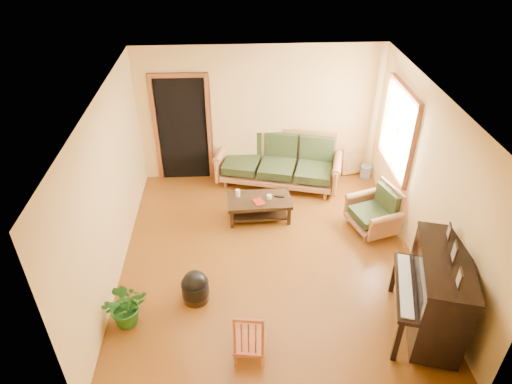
{
  "coord_description": "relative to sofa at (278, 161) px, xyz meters",
  "views": [
    {
      "loc": [
        -0.5,
        -5.35,
        4.8
      ],
      "look_at": [
        -0.2,
        0.2,
        1.1
      ],
      "focal_mm": 32.0,
      "sensor_mm": 36.0,
      "label": 1
    }
  ],
  "objects": [
    {
      "name": "floor",
      "position": [
        -0.33,
        -2.13,
        -0.5
      ],
      "size": [
        5.0,
        5.0,
        0.0
      ],
      "primitive_type": "plane",
      "color": "#5A2E0B",
      "rests_on": "ground"
    },
    {
      "name": "doorway",
      "position": [
        -1.78,
        0.35,
        0.53
      ],
      "size": [
        1.08,
        0.16,
        2.05
      ],
      "primitive_type": "cube",
      "color": "black",
      "rests_on": "floor"
    },
    {
      "name": "window",
      "position": [
        1.88,
        -0.83,
        1.0
      ],
      "size": [
        0.12,
        1.36,
        1.46
      ],
      "primitive_type": "cube",
      "color": "white",
      "rests_on": "right_wall"
    },
    {
      "name": "sofa",
      "position": [
        0.0,
        0.0,
        0.0
      ],
      "size": [
        2.48,
        1.54,
        0.99
      ],
      "primitive_type": "cube",
      "rotation": [
        0.0,
        0.0,
        -0.26
      ],
      "color": "#9C6039",
      "rests_on": "floor"
    },
    {
      "name": "coffee_table",
      "position": [
        -0.42,
        -1.09,
        -0.3
      ],
      "size": [
        1.11,
        0.63,
        0.39
      ],
      "primitive_type": "cube",
      "rotation": [
        0.0,
        0.0,
        0.04
      ],
      "color": "black",
      "rests_on": "floor"
    },
    {
      "name": "armchair",
      "position": [
        1.43,
        -1.51,
        -0.1
      ],
      "size": [
        0.96,
        0.98,
        0.79
      ],
      "primitive_type": "cube",
      "rotation": [
        0.0,
        0.0,
        0.31
      ],
      "color": "#9C6039",
      "rests_on": "floor"
    },
    {
      "name": "piano",
      "position": [
        1.63,
        -3.62,
        0.11
      ],
      "size": [
        1.14,
        1.53,
        1.21
      ],
      "primitive_type": "cube",
      "rotation": [
        0.0,
        0.0,
        -0.27
      ],
      "color": "black",
      "rests_on": "floor"
    },
    {
      "name": "footstool",
      "position": [
        -1.42,
        -2.94,
        -0.31
      ],
      "size": [
        0.48,
        0.48,
        0.36
      ],
      "primitive_type": "cylinder",
      "rotation": [
        0.0,
        0.0,
        0.32
      ],
      "color": "black",
      "rests_on": "floor"
    },
    {
      "name": "red_chair",
      "position": [
        -0.7,
        -3.89,
        -0.09
      ],
      "size": [
        0.43,
        0.46,
        0.81
      ],
      "primitive_type": "cube",
      "rotation": [
        0.0,
        0.0,
        -0.14
      ],
      "color": "brown",
      "rests_on": "floor"
    },
    {
      "name": "leaning_frame",
      "position": [
        1.53,
        0.29,
        -0.21
      ],
      "size": [
        0.44,
        0.2,
        0.58
      ],
      "primitive_type": "cube",
      "rotation": [
        0.0,
        0.0,
        0.25
      ],
      "color": "gold",
      "rests_on": "floor"
    },
    {
      "name": "ceramic_crock",
      "position": [
        1.76,
        0.12,
        -0.37
      ],
      "size": [
        0.25,
        0.25,
        0.26
      ],
      "primitive_type": "cylinder",
      "rotation": [
        0.0,
        0.0,
        0.25
      ],
      "color": "#305191",
      "rests_on": "floor"
    },
    {
      "name": "potted_plant",
      "position": [
        -2.28,
        -3.3,
        -0.18
      ],
      "size": [
        0.68,
        0.63,
        0.64
      ],
      "primitive_type": "imported",
      "rotation": [
        0.0,
        0.0,
        0.25
      ],
      "color": "#215C1A",
      "rests_on": "floor"
    },
    {
      "name": "book",
      "position": [
        -0.51,
        -1.23,
        -0.09
      ],
      "size": [
        0.23,
        0.26,
        0.02
      ],
      "primitive_type": "imported",
      "rotation": [
        0.0,
        0.0,
        0.38
      ],
      "color": "maroon",
      "rests_on": "coffee_table"
    },
    {
      "name": "candle",
      "position": [
        -0.78,
        -0.99,
        -0.03
      ],
      "size": [
        0.09,
        0.09,
        0.13
      ],
      "primitive_type": "cylinder",
      "rotation": [
        0.0,
        0.0,
        -0.21
      ],
      "color": "silver",
      "rests_on": "coffee_table"
    },
    {
      "name": "glass_jar",
      "position": [
        -0.25,
        -1.08,
        -0.07
      ],
      "size": [
        0.11,
        0.11,
        0.06
      ],
      "primitive_type": "cylinder",
      "rotation": [
        0.0,
        0.0,
        -0.21
      ],
      "color": "white",
      "rests_on": "coffee_table"
    },
    {
      "name": "remote",
      "position": [
        -0.07,
        -1.05,
        -0.09
      ],
      "size": [
        0.17,
        0.09,
        0.02
      ],
      "primitive_type": "cube",
      "rotation": [
        0.0,
        0.0,
        -0.26
      ],
      "color": "black",
      "rests_on": "coffee_table"
    }
  ]
}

